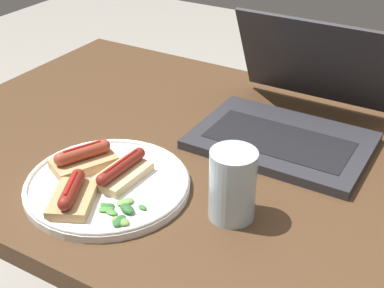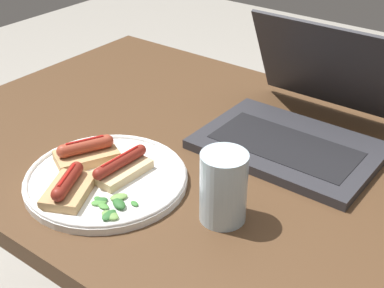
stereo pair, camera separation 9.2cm
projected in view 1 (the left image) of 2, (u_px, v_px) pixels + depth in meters
name	position (u px, v px, depth m)	size (l,w,h in m)	color
desk	(266.00, 205.00, 1.00)	(1.41, 0.77, 0.72)	#4C331E
laptop	(292.00, 117.00, 1.05)	(0.33, 0.33, 0.22)	#2D2D33
plate	(107.00, 184.00, 0.91)	(0.28, 0.28, 0.02)	white
sausage_toast_left	(122.00, 172.00, 0.91)	(0.06, 0.12, 0.04)	#D6B784
sausage_toast_middle	(73.00, 195.00, 0.85)	(0.10, 0.12, 0.04)	tan
sausage_toast_right	(83.00, 159.00, 0.94)	(0.11, 0.13, 0.04)	tan
salad_pile	(120.00, 212.00, 0.83)	(0.07, 0.08, 0.01)	#4C8E3D
drinking_glass	(230.00, 184.00, 0.82)	(0.07, 0.07, 0.12)	silver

